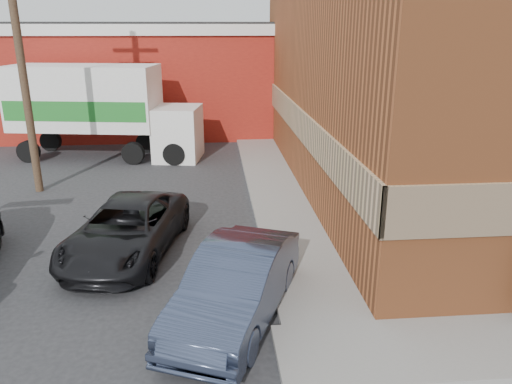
# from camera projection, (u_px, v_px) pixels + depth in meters

# --- Properties ---
(ground) EXTENTS (90.00, 90.00, 0.00)m
(ground) POSITION_uv_depth(u_px,v_px,m) (297.00, 329.00, 9.38)
(ground) COLOR #28282B
(ground) RESTS_ON ground
(brick_building) EXTENTS (14.25, 18.25, 9.36)m
(brick_building) POSITION_uv_depth(u_px,v_px,m) (502.00, 49.00, 17.11)
(brick_building) COLOR #A05129
(brick_building) RESTS_ON ground
(sidewalk_west) EXTENTS (1.80, 18.00, 0.12)m
(sidewalk_west) POSITION_uv_depth(u_px,v_px,m) (272.00, 183.00, 17.91)
(sidewalk_west) COLOR gray
(sidewalk_west) RESTS_ON ground
(warehouse) EXTENTS (16.30, 8.30, 5.60)m
(warehouse) POSITION_uv_depth(u_px,v_px,m) (127.00, 77.00, 26.88)
(warehouse) COLOR maroon
(warehouse) RESTS_ON ground
(utility_pole) EXTENTS (2.00, 0.26, 9.00)m
(utility_pole) POSITION_uv_depth(u_px,v_px,m) (19.00, 48.00, 15.75)
(utility_pole) COLOR #4F3C27
(utility_pole) RESTS_ON ground
(sedan) EXTENTS (3.05, 4.63, 1.44)m
(sedan) POSITION_uv_depth(u_px,v_px,m) (236.00, 285.00, 9.53)
(sedan) COLOR #303950
(sedan) RESTS_ON ground
(suv_a) EXTENTS (3.08, 5.09, 1.32)m
(suv_a) POSITION_uv_depth(u_px,v_px,m) (127.00, 229.00, 12.29)
(suv_a) COLOR black
(suv_a) RESTS_ON ground
(box_truck) EXTENTS (8.14, 3.53, 3.89)m
(box_truck) POSITION_uv_depth(u_px,v_px,m) (103.00, 106.00, 20.94)
(box_truck) COLOR white
(box_truck) RESTS_ON ground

